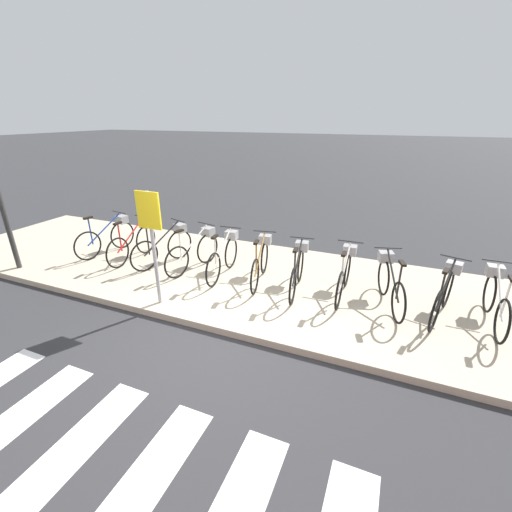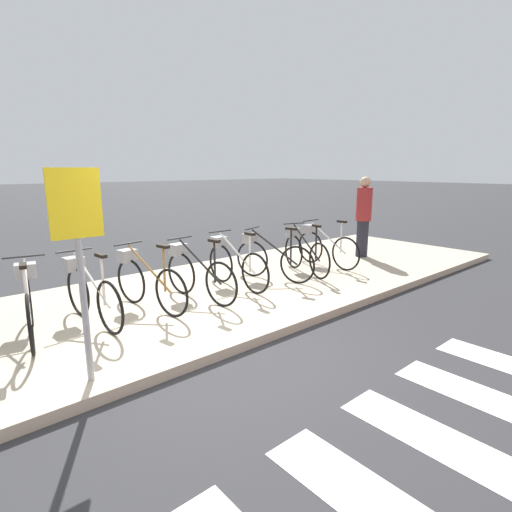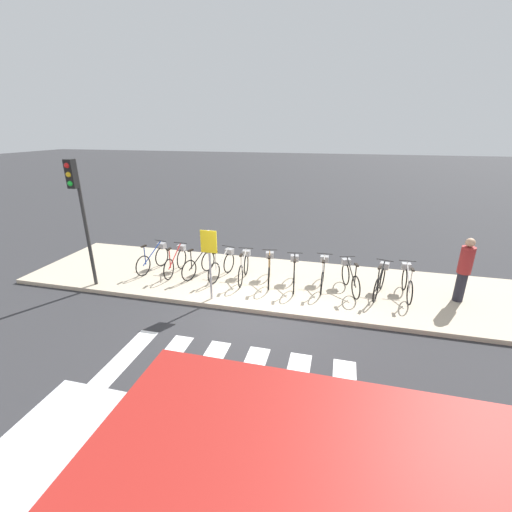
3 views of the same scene
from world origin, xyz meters
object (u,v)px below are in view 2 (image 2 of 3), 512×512
object	(u,v)px
parked_bicycle_4	(89,290)
parked_bicycle_5	(146,279)
parked_bicycle_9	(303,250)
parked_bicycle_3	(29,301)
parked_bicycle_6	(196,271)
parked_bicycle_8	(269,256)
pedestrian	(364,215)
sign_post	(78,240)
parked_bicycle_7	(234,261)
parked_bicycle_10	(324,245)

from	to	relation	value
parked_bicycle_4	parked_bicycle_5	distance (m)	0.79
parked_bicycle_5	parked_bicycle_9	world-z (taller)	same
parked_bicycle_3	parked_bicycle_6	distance (m)	2.24
parked_bicycle_8	pedestrian	distance (m)	2.93
parked_bicycle_4	pedestrian	world-z (taller)	pedestrian
sign_post	parked_bicycle_7	bearing A→B (deg)	28.27
parked_bicycle_4	parked_bicycle_10	distance (m)	4.69
parked_bicycle_9	sign_post	xyz separation A→B (m)	(-4.49, -1.44, 0.91)
parked_bicycle_3	parked_bicycle_4	size ratio (longest dim) A/B	0.99
parked_bicycle_6	sign_post	world-z (taller)	sign_post
parked_bicycle_6	parked_bicycle_7	bearing A→B (deg)	9.71
parked_bicycle_3	parked_bicycle_7	bearing A→B (deg)	1.01
parked_bicycle_4	parked_bicycle_7	xyz separation A→B (m)	(2.39, 0.08, 0.00)
parked_bicycle_6	parked_bicycle_9	size ratio (longest dim) A/B	1.03
parked_bicycle_3	parked_bicycle_8	size ratio (longest dim) A/B	1.03
parked_bicycle_10	sign_post	distance (m)	5.50
sign_post	pedestrian	bearing A→B (deg)	13.18
parked_bicycle_8	sign_post	world-z (taller)	sign_post
parked_bicycle_4	sign_post	xyz separation A→B (m)	(-0.51, -1.48, 0.91)
parked_bicycle_7	sign_post	bearing A→B (deg)	-151.73
parked_bicycle_5	pedestrian	bearing A→B (deg)	0.26
parked_bicycle_4	parked_bicycle_10	world-z (taller)	same
parked_bicycle_6	parked_bicycle_10	xyz separation A→B (m)	(3.13, 0.11, 0.00)
parked_bicycle_3	parked_bicycle_9	bearing A→B (deg)	-0.75
parked_bicycle_5	sign_post	world-z (taller)	sign_post
parked_bicycle_6	parked_bicycle_9	world-z (taller)	same
parked_bicycle_3	pedestrian	world-z (taller)	pedestrian
parked_bicycle_6	parked_bicycle_4	bearing A→B (deg)	177.56
parked_bicycle_3	parked_bicycle_5	size ratio (longest dim) A/B	1.00
parked_bicycle_6	parked_bicycle_8	xyz separation A→B (m)	(1.59, 0.08, 0.00)
pedestrian	parked_bicycle_7	bearing A→B (deg)	179.58
parked_bicycle_8	parked_bicycle_10	size ratio (longest dim) A/B	0.96
parked_bicycle_5	parked_bicycle_3	bearing A→B (deg)	-179.85
parked_bicycle_7	parked_bicycle_10	bearing A→B (deg)	-0.70
parked_bicycle_4	parked_bicycle_5	size ratio (longest dim) A/B	1.01
parked_bicycle_4	parked_bicycle_6	bearing A→B (deg)	-2.44
parked_bicycle_10	sign_post	world-z (taller)	sign_post
parked_bicycle_9	sign_post	world-z (taller)	sign_post
parked_bicycle_3	parked_bicycle_6	xyz separation A→B (m)	(2.24, -0.09, 0.00)
parked_bicycle_4	parked_bicycle_8	size ratio (longest dim) A/B	1.04
pedestrian	sign_post	world-z (taller)	sign_post
parked_bicycle_3	sign_post	xyz separation A→B (m)	(0.17, -1.51, 0.91)
parked_bicycle_10	parked_bicycle_3	bearing A→B (deg)	-179.72
parked_bicycle_7	parked_bicycle_8	size ratio (longest dim) A/B	1.04
parked_bicycle_5	parked_bicycle_6	size ratio (longest dim) A/B	0.99
parked_bicycle_4	parked_bicycle_6	distance (m)	1.56
parked_bicycle_7	parked_bicycle_6	bearing A→B (deg)	-170.29
sign_post	parked_bicycle_6	bearing A→B (deg)	34.40
parked_bicycle_4	parked_bicycle_10	size ratio (longest dim) A/B	1.00
parked_bicycle_5	parked_bicycle_8	world-z (taller)	same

